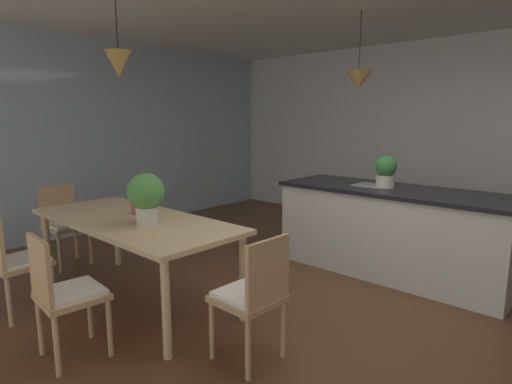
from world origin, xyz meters
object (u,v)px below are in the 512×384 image
at_px(chair_near_left, 14,260).
at_px(potted_plant_on_table, 146,195).
at_px(dining_table, 133,226).
at_px(chair_kitchen_end, 253,294).
at_px(kitchen_island, 392,230).
at_px(vase_on_dining_table, 138,206).
at_px(potted_plant_on_island, 386,171).
at_px(chair_window_end, 64,222).
at_px(chair_near_right, 64,292).

height_order(chair_near_left, potted_plant_on_table, potted_plant_on_table).
bearing_deg(dining_table, chair_kitchen_end, -0.04).
distance_m(chair_kitchen_end, kitchen_island, 2.18).
bearing_deg(kitchen_island, chair_kitchen_end, -89.13).
bearing_deg(vase_on_dining_table, dining_table, -46.39).
bearing_deg(potted_plant_on_table, chair_kitchen_end, 1.64).
relative_size(chair_near_left, potted_plant_on_island, 2.64).
bearing_deg(chair_window_end, potted_plant_on_island, 38.89).
xyz_separation_m(dining_table, potted_plant_on_island, (1.28, 2.18, 0.38)).
relative_size(chair_kitchen_end, potted_plant_on_island, 2.64).
bearing_deg(chair_kitchen_end, vase_on_dining_table, 175.40).
bearing_deg(chair_near_right, chair_kitchen_end, 40.64).
relative_size(chair_kitchen_end, chair_window_end, 1.00).
distance_m(chair_window_end, chair_near_right, 2.05).
bearing_deg(kitchen_island, chair_window_end, -142.15).
height_order(chair_window_end, vase_on_dining_table, vase_on_dining_table).
bearing_deg(chair_near_right, chair_near_left, -179.99).
bearing_deg(potted_plant_on_island, chair_window_end, -141.11).
xyz_separation_m(chair_near_left, potted_plant_on_island, (1.75, 2.99, 0.60)).
xyz_separation_m(chair_window_end, kitchen_island, (2.80, 2.18, -0.01)).
distance_m(chair_kitchen_end, potted_plant_on_island, 2.26).
height_order(chair_near_left, vase_on_dining_table, vase_on_dining_table).
bearing_deg(chair_kitchen_end, chair_window_end, 180.00).
height_order(chair_near_left, kitchen_island, kitchen_island).
distance_m(chair_near_left, vase_on_dining_table, 1.06).
height_order(chair_near_right, vase_on_dining_table, vase_on_dining_table).
relative_size(chair_near_right, vase_on_dining_table, 6.00).
relative_size(chair_near_right, potted_plant_on_table, 2.06).
distance_m(dining_table, potted_plant_on_island, 2.56).
height_order(chair_kitchen_end, chair_window_end, same).
bearing_deg(chair_kitchen_end, chair_near_left, -156.62).
distance_m(chair_window_end, vase_on_dining_table, 1.35).
height_order(dining_table, chair_kitchen_end, chair_kitchen_end).
xyz_separation_m(dining_table, vase_on_dining_table, (-0.12, 0.12, 0.14)).
height_order(chair_kitchen_end, potted_plant_on_table, potted_plant_on_table).
bearing_deg(dining_table, chair_window_end, -179.96).
relative_size(potted_plant_on_island, vase_on_dining_table, 2.27).
bearing_deg(chair_window_end, chair_near_right, -23.41).
xyz_separation_m(chair_near_left, chair_window_end, (-0.95, 0.82, 0.00)).
relative_size(chair_window_end, potted_plant_on_table, 2.06).
distance_m(potted_plant_on_table, vase_on_dining_table, 0.45).
relative_size(kitchen_island, potted_plant_on_island, 7.15).
xyz_separation_m(chair_kitchen_end, chair_window_end, (-2.84, 0.00, 0.00)).
bearing_deg(chair_kitchen_end, potted_plant_on_island, 93.59).
xyz_separation_m(chair_kitchen_end, vase_on_dining_table, (-1.53, 0.12, 0.35)).
distance_m(chair_near_left, chair_window_end, 1.25).
xyz_separation_m(kitchen_island, potted_plant_on_island, (-0.10, 0.00, 0.61)).
height_order(chair_kitchen_end, chair_near_left, same).
bearing_deg(potted_plant_on_table, vase_on_dining_table, 158.15).
bearing_deg(potted_plant_on_island, potted_plant_on_table, -114.52).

